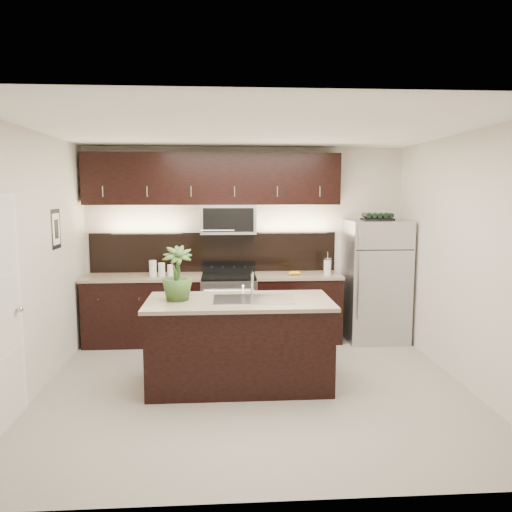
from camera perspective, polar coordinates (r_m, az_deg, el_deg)
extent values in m
plane|color=gray|center=(5.52, -0.16, -14.73)|extent=(4.50, 4.50, 0.00)
cube|color=beige|center=(7.15, -1.19, 1.52)|extent=(4.50, 0.02, 2.70)
cube|color=beige|center=(3.21, 2.12, -5.71)|extent=(4.50, 0.02, 2.70)
cube|color=beige|center=(5.51, -24.24, -0.87)|extent=(0.02, 4.00, 2.70)
cube|color=beige|center=(5.77, 22.75, -0.45)|extent=(0.02, 4.00, 2.70)
cube|color=white|center=(5.16, -0.17, 14.31)|extent=(4.50, 4.00, 0.02)
cube|color=silver|center=(4.83, -27.11, -6.21)|extent=(0.04, 0.80, 2.02)
sphere|color=silver|center=(5.11, -25.38, -5.52)|extent=(0.06, 0.06, 0.06)
cube|color=black|center=(6.18, -21.87, 2.87)|extent=(0.01, 0.32, 0.46)
cube|color=white|center=(6.17, -21.84, 2.87)|extent=(0.00, 0.24, 0.36)
cube|color=black|center=(7.07, -12.65, -6.12)|extent=(1.57, 0.62, 0.90)
cube|color=black|center=(7.06, 4.74, -5.98)|extent=(1.16, 0.62, 0.90)
cube|color=#B2B2B7|center=(6.99, -3.11, -6.11)|extent=(0.76, 0.62, 0.90)
cube|color=black|center=(6.90, -3.14, -2.35)|extent=(0.76, 0.60, 0.03)
cube|color=tan|center=(6.98, -12.76, -2.37)|extent=(1.59, 0.65, 0.04)
cube|color=tan|center=(6.97, 4.78, -2.22)|extent=(1.18, 0.65, 0.04)
cube|color=black|center=(7.14, -4.83, 0.44)|extent=(3.49, 0.02, 0.56)
cube|color=#B2B2B7|center=(6.92, -3.20, 4.22)|extent=(0.76, 0.40, 0.40)
cube|color=black|center=(6.95, -4.94, 8.76)|extent=(3.49, 0.33, 0.70)
cube|color=black|center=(5.43, -1.92, -10.06)|extent=(1.90, 0.90, 0.90)
cube|color=tan|center=(5.31, -1.94, -5.22)|extent=(1.96, 0.96, 0.04)
cube|color=silver|center=(5.31, -0.32, -4.92)|extent=(0.84, 0.50, 0.01)
cylinder|color=silver|center=(5.49, -0.45, -3.30)|extent=(0.03, 0.03, 0.24)
cylinder|color=silver|center=(5.40, -0.41, -1.87)|extent=(0.02, 0.14, 0.02)
cylinder|color=silver|center=(5.34, -0.36, -2.52)|extent=(0.02, 0.02, 0.10)
cube|color=#B2B2B7|center=(7.17, 13.50, -2.75)|extent=(0.81, 0.73, 1.69)
cube|color=black|center=(7.07, 13.71, 4.11)|extent=(0.42, 0.26, 0.03)
cylinder|color=black|center=(7.03, 12.48, 4.53)|extent=(0.07, 0.24, 0.07)
cylinder|color=black|center=(7.05, 13.10, 4.52)|extent=(0.07, 0.24, 0.07)
cylinder|color=black|center=(7.07, 13.72, 4.51)|extent=(0.07, 0.24, 0.07)
cylinder|color=black|center=(7.10, 14.33, 4.50)|extent=(0.07, 0.24, 0.07)
cylinder|color=black|center=(7.12, 14.94, 4.49)|extent=(0.07, 0.24, 0.07)
imported|color=#325321|center=(5.29, -9.02, -1.99)|extent=(0.35, 0.35, 0.57)
cylinder|color=silver|center=(6.89, -11.70, -1.39)|extent=(0.10, 0.10, 0.21)
cylinder|color=silver|center=(6.88, -10.73, -1.52)|extent=(0.09, 0.09, 0.18)
cylinder|color=silver|center=(6.87, -9.76, -1.62)|extent=(0.08, 0.08, 0.15)
cylinder|color=silver|center=(6.98, 8.16, -1.25)|extent=(0.10, 0.10, 0.20)
cylinder|color=silver|center=(6.96, 8.18, -0.35)|extent=(0.11, 0.11, 0.02)
cylinder|color=silver|center=(6.95, 8.19, 0.06)|extent=(0.01, 0.01, 0.08)
ellipsoid|color=gold|center=(6.87, 4.00, -1.95)|extent=(0.20, 0.17, 0.05)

